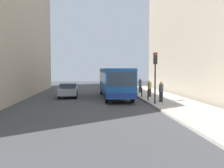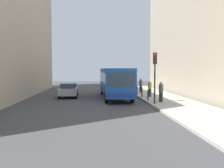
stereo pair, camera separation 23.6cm
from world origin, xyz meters
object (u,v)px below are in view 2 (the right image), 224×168
Objects in this scene: car_behind_bus at (114,85)px; pedestrian_mid_sidewalk at (150,89)px; traffic_light at (155,68)px; pedestrian_near_signal at (161,92)px; pedestrian_far_sidewalk at (141,85)px; bus at (115,81)px; car_beside_bus at (69,90)px; bollard_mid at (142,92)px; bollard_farthest at (133,88)px; bollard_near at (148,95)px; bollard_far at (137,90)px.

pedestrian_mid_sidewalk reaches higher than car_behind_bus.
traffic_light is (2.04, -15.17, 2.22)m from car_behind_bus.
pedestrian_far_sidewalk is (-0.06, 8.84, -0.02)m from pedestrian_near_signal.
traffic_light reaches higher than bus.
car_beside_bus is 10.07m from pedestrian_near_signal.
bollard_mid is at bearing 91.18° from traffic_light.
traffic_light is 2.40× the size of pedestrian_far_sidewalk.
bollard_mid is (7.41, -1.92, -0.16)m from car_beside_bus.
car_behind_bus reaches higher than bollard_mid.
bollard_mid is 0.99m from pedestrian_mid_sidewalk.
pedestrian_mid_sidewalk is (0.87, -5.27, 0.35)m from bollard_farthest.
traffic_light is (7.51, -6.77, 2.22)m from car_beside_bus.
pedestrian_far_sidewalk is (2.80, -5.21, 0.22)m from car_behind_bus.
car_beside_bus is at bearing 147.51° from bollard_near.
bollard_far is at bearing 102.50° from car_behind_bus.
car_behind_bus is 4.69× the size of bollard_far.
bus is at bearing 146.54° from pedestrian_far_sidewalk.
bollard_far is at bearing -90.00° from bollard_farthest.
bollard_mid is (1.94, -10.32, -0.16)m from car_behind_bus.
bollard_farthest is at bearing -120.30° from bus.
car_beside_bus is at bearing -12.25° from bus.
bus is 4.71m from bollard_near.
traffic_light is 5.40m from bollard_mid.
bollard_mid is at bearing 159.35° from bus.
bus is at bearing 62.16° from pedestrian_near_signal.
car_beside_bus is at bearing -173.28° from bollard_far.
pedestrian_near_signal reaches higher than pedestrian_mid_sidewalk.
car_behind_bus is 7.77m from bollard_far.
car_behind_bus is at bearing 34.73° from pedestrian_far_sidewalk.
pedestrian_far_sidewalk is at bearing 116.27° from car_behind_bus.
bollard_near is at bearing -179.68° from pedestrian_far_sidewalk.
pedestrian_mid_sidewalk reaches higher than bollard_far.
bollard_farthest is 9.38m from pedestrian_near_signal.
bollard_farthest is (0.00, 2.80, 0.00)m from bollard_far.
car_beside_bus is at bearing 54.94° from car_behind_bus.
traffic_light reaches higher than pedestrian_near_signal.
traffic_light reaches higher than pedestrian_mid_sidewalk.
pedestrian_mid_sidewalk is at bearing -80.63° from bollard_farthest.
bollard_farthest is 5.36m from pedestrian_mid_sidewalk.
bus is at bearing 83.83° from car_behind_bus.
pedestrian_far_sidewalk reaches higher than pedestrian_mid_sidewalk.
bollard_far is at bearing -145.71° from bus.
bus is 5.92m from pedestrian_near_signal.
bus is 3.40m from bollard_far.
car_behind_bus is 4.69× the size of bollard_near.
bus is 2.70× the size of traffic_light.
traffic_light is 4.32× the size of bollard_far.
bollard_mid is at bearing -90.00° from bollard_far.
traffic_light is at bearing -89.25° from bollard_far.
bus is at bearing 154.60° from pedestrian_mid_sidewalk.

